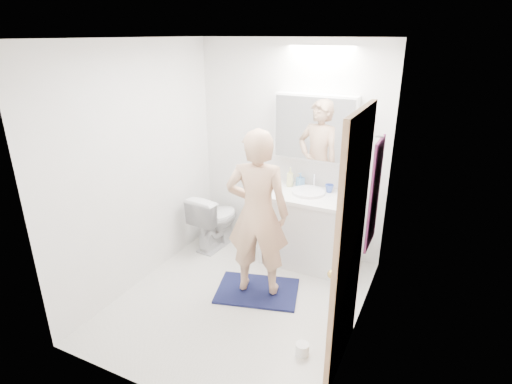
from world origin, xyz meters
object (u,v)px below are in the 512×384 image
Objects in this scene: toilet at (215,219)px; vanity_cabinet at (306,230)px; person at (258,214)px; soap_bottle_b at (300,180)px; medicine_cabinet at (315,128)px; toothbrush_cup at (329,188)px; soap_bottle_a at (290,177)px; toilet_paper_roll at (302,349)px.

vanity_cabinet is at bearing -168.67° from toilet.
person reaches higher than soap_bottle_b.
vanity_cabinet is 1.11m from toilet.
soap_bottle_b is at bearing 129.60° from vanity_cabinet.
toothbrush_cup is (0.21, -0.05, -0.64)m from medicine_cabinet.
soap_bottle_a is at bearing 150.10° from vanity_cabinet.
medicine_cabinet is 0.62m from soap_bottle_a.
person is 17.48× the size of toothbrush_cup.
person is 7.60× the size of soap_bottle_a.
toilet_paper_roll is at bearing -72.88° from medicine_cabinet.
toilet_paper_roll is (0.48, -1.40, -0.34)m from vanity_cabinet.
toilet_paper_roll is (0.70, -0.62, -0.81)m from person.
soap_bottle_a reaches higher than soap_bottle_b.
toilet is 6.23× the size of toilet_paper_roll.
vanity_cabinet is 9.66× the size of toothbrush_cup.
medicine_cabinet is 0.61m from soap_bottle_b.
medicine_cabinet reaches higher than soap_bottle_b.
soap_bottle_b reaches higher than toothbrush_cup.
person reaches higher than vanity_cabinet.
person is (-0.20, -0.99, -0.64)m from medicine_cabinet.
toothbrush_cup is at bearing -13.31° from medicine_cabinet.
toilet_paper_roll is at bearing -68.40° from soap_bottle_b.
soap_bottle_a reaches higher than toothbrush_cup.
medicine_cabinet reaches higher than toilet.
soap_bottle_b reaches higher than vanity_cabinet.
medicine_cabinet is 5.41× the size of soap_bottle_b.
medicine_cabinet is at bearing 95.29° from vanity_cabinet.
toothbrush_cup is 0.85× the size of toilet_paper_roll.
medicine_cabinet is 1.28× the size of toilet.
vanity_cabinet is at bearing -121.21° from person.
person is at bearing -94.33° from soap_bottle_b.
toilet is at bearing -163.30° from medicine_cabinet.
soap_bottle_a is 0.12m from soap_bottle_b.
soap_bottle_a is 0.46m from toothbrush_cup.
medicine_cabinet is at bearing -116.89° from person.
toothbrush_cup is (0.34, -0.02, -0.04)m from soap_bottle_b.
medicine_cabinet is 0.67m from toothbrush_cup.
toothbrush_cup is (0.45, 0.01, -0.06)m from soap_bottle_a.
soap_bottle_a is (-0.04, 0.93, 0.07)m from person.
soap_bottle_b is (0.07, 0.96, 0.04)m from person.
toothbrush_cup is 1.78m from toilet_paper_roll.
soap_bottle_b is 1.90m from toilet_paper_roll.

